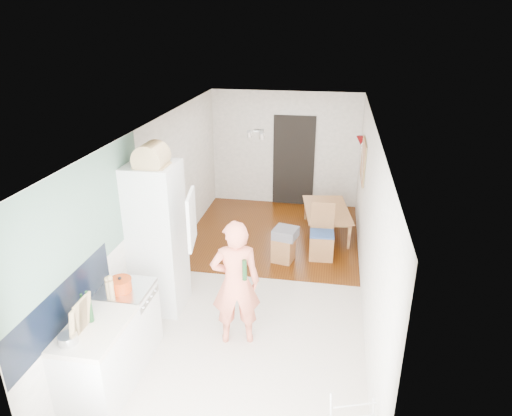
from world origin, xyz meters
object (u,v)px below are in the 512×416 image
(dining_table, at_px, (327,223))
(dining_chair, at_px, (322,233))
(stool, at_px, (283,249))
(person, at_px, (235,273))

(dining_table, xyz_separation_m, dining_chair, (-0.07, -1.00, 0.26))
(dining_table, distance_m, stool, 1.42)
(dining_table, relative_size, stool, 2.81)
(person, distance_m, dining_table, 3.66)
(stool, bearing_deg, person, -99.16)
(dining_table, distance_m, dining_chair, 1.04)
(person, relative_size, dining_chair, 2.07)
(dining_chair, height_order, stool, dining_chair)
(person, bearing_deg, stool, -113.27)
(dining_table, bearing_deg, stool, 141.33)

